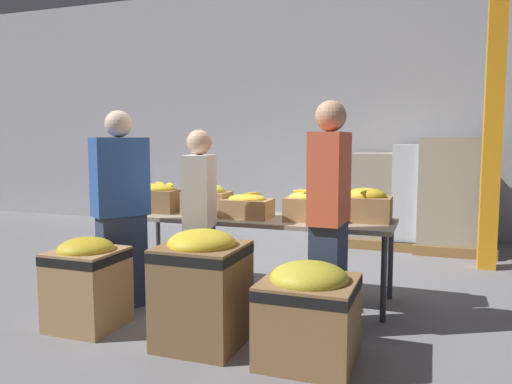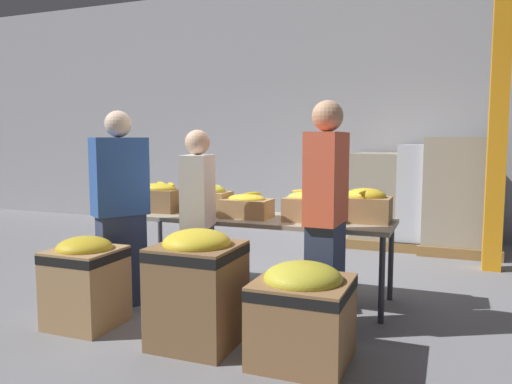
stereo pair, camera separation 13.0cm
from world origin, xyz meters
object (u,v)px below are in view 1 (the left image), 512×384
Objects in this scene: support_pillar at (494,95)px; donation_bin_0 at (87,280)px; pallet_stack_2 at (387,199)px; donation_bin_1 at (202,284)px; pallet_stack_1 at (455,195)px; sorting_table at (254,222)px; banana_box_2 at (247,206)px; volunteer_2 at (329,218)px; banana_box_3 at (309,206)px; volunteer_0 at (121,211)px; banana_box_0 at (159,197)px; pallet_stack_0 at (432,197)px; banana_box_1 at (207,199)px; volunteer_1 at (200,223)px; donation_bin_2 at (309,309)px; banana_box_4 at (366,205)px.

donation_bin_0 is at bearing -135.69° from support_pillar.
donation_bin_1 is at bearing -102.50° from pallet_stack_2.
donation_bin_0 is 0.48× the size of pallet_stack_1.
donation_bin_1 is at bearing -87.66° from sorting_table.
volunteer_2 is (0.89, -0.54, 0.02)m from banana_box_2.
support_pillar is 3.07× the size of pallet_stack_2.
volunteer_0 reaches higher than banana_box_3.
pallet_stack_0 is at bearing 48.38° from banana_box_0.
pallet_stack_0 is (2.61, 2.94, -0.21)m from banana_box_0.
banana_box_0 is at bearing 37.12° from volunteer_0.
volunteer_2 reaches higher than pallet_stack_0.
donation_bin_0 is (-1.81, -0.62, -0.50)m from volunteer_2.
banana_box_2 is 1.08× the size of banana_box_3.
sorting_table is at bearing 2.44° from banana_box_1.
volunteer_1 reaches higher than sorting_table.
banana_box_2 is (0.44, -0.05, -0.04)m from banana_box_1.
donation_bin_2 is (1.33, -1.22, -0.56)m from banana_box_1.
volunteer_2 reaches higher than donation_bin_1.
pallet_stack_0 reaches higher than sorting_table.
banana_box_1 is 3.65m from pallet_stack_1.
pallet_stack_0 is (0.55, 2.83, -0.21)m from banana_box_4.
banana_box_2 is 3.18m from pallet_stack_2.
pallet_stack_1 is (0.83, 2.67, -0.16)m from banana_box_4.
banana_box_1 reaches higher than donation_bin_1.
banana_box_2 is 0.32× the size of pallet_stack_0.
volunteer_1 is 1.11× the size of pallet_stack_0.
banana_box_0 is at bearing -178.70° from sorting_table.
pallet_stack_1 is (2.90, 2.78, -0.16)m from banana_box_0.
banana_box_3 is 3.02m from pallet_stack_2.
volunteer_2 reaches higher than banana_box_3.
volunteer_2 reaches higher than banana_box_1.
support_pillar is (2.47, 2.48, 1.22)m from volunteer_1.
banana_box_2 is 3.41m from pallet_stack_0.
pallet_stack_1 is (2.14, 3.39, -0.03)m from volunteer_1.
banana_box_4 is 0.11× the size of support_pillar.
banana_box_0 is at bearing 177.01° from banana_box_2.
support_pillar is (2.16, 3.10, 1.55)m from donation_bin_1.
volunteer_0 is 1.34× the size of pallet_stack_2.
banana_box_4 is at bearing -74.89° from volunteer_1.
banana_box_2 is at bearing -21.44° from volunteer_0.
volunteer_2 is 1.38× the size of pallet_stack_2.
pallet_stack_2 is at bearing 138.89° from support_pillar.
support_pillar is at bearing 34.87° from banana_box_1.
support_pillar reaches higher than pallet_stack_2.
volunteer_1 reaches higher than donation_bin_0.
donation_bin_1 is at bearing -112.85° from banana_box_3.
pallet_stack_0 is (-0.62, 1.06, -1.30)m from support_pillar.
pallet_stack_2 is at bearing 168.99° from pallet_stack_1.
volunteer_0 is at bearing -141.09° from support_pillar.
banana_box_3 is 1.68m from volunteer_0.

